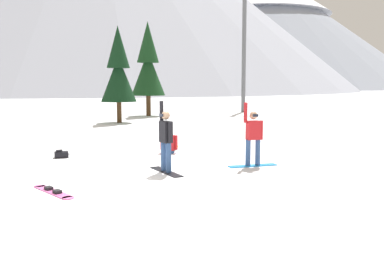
# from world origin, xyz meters

# --- Properties ---
(ground_plane) EXTENTS (800.00, 800.00, 0.00)m
(ground_plane) POSITION_xyz_m (0.00, 0.00, 0.00)
(ground_plane) COLOR white
(snowboarder_foreground) EXTENTS (0.90, 1.50, 2.00)m
(snowboarder_foreground) POSITION_xyz_m (1.21, 0.97, 0.94)
(snowboarder_foreground) COLOR black
(snowboarder_foreground) RESTS_ON ground_plane
(snowboarder_midground) EXTENTS (1.54, 0.56, 1.93)m
(snowboarder_midground) POSITION_xyz_m (3.86, 1.58, 0.90)
(snowboarder_midground) COLOR #1E8CD8
(snowboarder_midground) RESTS_ON ground_plane
(snowboarder_background) EXTENTS (0.76, 1.79, 0.96)m
(snowboarder_background) POSITION_xyz_m (1.44, 4.30, 0.33)
(snowboarder_background) COLOR #335184
(snowboarder_background) RESTS_ON ground_plane
(loose_snowboard_near_left) EXTENTS (1.27, 1.46, 0.09)m
(loose_snowboard_near_left) POSITION_xyz_m (-1.44, -0.91, 0.02)
(loose_snowboard_near_left) COLOR pink
(loose_snowboard_near_left) RESTS_ON ground_plane
(backpack_black) EXTENTS (0.55, 0.43, 0.26)m
(backpack_black) POSITION_xyz_m (-2.25, 3.56, 0.11)
(backpack_black) COLOR black
(backpack_black) RESTS_ON ground_plane
(pine_tree_young) EXTENTS (2.25, 2.25, 6.13)m
(pine_tree_young) POSITION_xyz_m (-1.35, 15.91, 3.34)
(pine_tree_young) COLOR #472D19
(pine_tree_young) RESTS_ON ground_plane
(pine_tree_leaning) EXTENTS (2.61, 2.61, 7.24)m
(pine_tree_leaning) POSITION_xyz_m (0.45, 21.29, 3.94)
(pine_tree_leaning) COLOR #472D19
(pine_tree_leaning) RESTS_ON ground_plane
(ski_lift_tower) EXTENTS (3.11, 0.36, 10.44)m
(ski_lift_tower) POSITION_xyz_m (8.76, 24.90, 5.90)
(ski_lift_tower) COLOR #595B60
(ski_lift_tower) RESTS_ON ground_plane
(peak_east_ridge) EXTENTS (173.69, 173.69, 66.06)m
(peak_east_ridge) POSITION_xyz_m (59.23, 214.84, 34.51)
(peak_east_ridge) COLOR #8C93A3
(peak_east_ridge) RESTS_ON ground_plane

